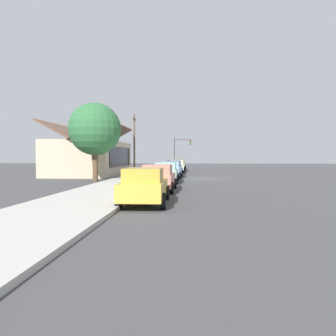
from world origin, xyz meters
name	(u,v)px	position (x,y,z in m)	size (l,w,h in m)	color
ground_plane	(199,178)	(0.00, 0.00, 0.00)	(120.00, 120.00, 0.00)	#424244
sidewalk_curb	(141,177)	(0.00, 5.60, 0.08)	(60.00, 4.20, 0.16)	#B2AFA8
car_mustard	(145,186)	(-15.99, 2.75, 0.81)	(4.54, 2.06, 1.59)	gold
car_coral	(159,177)	(-10.84, 2.69, 0.82)	(4.72, 1.99, 1.59)	#EA8C75
car_seafoam	(166,172)	(-4.86, 2.74, 0.82)	(4.80, 2.02, 1.59)	#9ED1BC
car_skyblue	(172,169)	(0.49, 2.65, 0.82)	(4.92, 2.04, 1.59)	#8CB7E0
car_charcoal	(174,167)	(5.94, 2.78, 0.81)	(4.36, 2.04, 1.59)	#2D3035
car_ivory	(177,166)	(11.23, 2.62, 0.81)	(4.53, 1.97, 1.59)	silver
car_olive	(179,165)	(17.18, 2.65, 0.82)	(4.57, 2.07, 1.59)	olive
storefront_building	(91,157)	(4.60, 11.98, 2.00)	(12.29, 6.99, 5.62)	#CCB293
shade_tree	(95,129)	(-4.19, 8.71, 4.31)	(4.31, 4.31, 6.49)	brown
traffic_light_main	(181,148)	(21.38, 2.54, 3.49)	(0.37, 2.79, 5.20)	#383833
utility_pole_wooden	(134,142)	(10.59, 8.20, 3.93)	(1.80, 0.24, 7.50)	brown
fire_hydrant_red	(154,173)	(-0.61, 4.20, 0.50)	(0.22, 0.22, 0.71)	red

